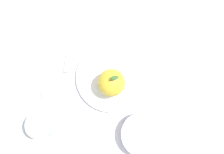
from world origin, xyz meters
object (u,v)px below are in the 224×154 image
(dinner_plate, at_px, (112,78))
(side_bowl, at_px, (144,133))
(knife, at_px, (66,72))
(spoon, at_px, (46,85))
(cup, at_px, (41,125))
(apple, at_px, (111,83))

(dinner_plate, xyz_separation_m, side_bowl, (-0.01, -0.20, 0.02))
(dinner_plate, bearing_deg, side_bowl, -92.89)
(knife, distance_m, spoon, 0.07)
(knife, bearing_deg, dinner_plate, -38.81)
(knife, bearing_deg, cup, -142.36)
(apple, xyz_separation_m, spoon, (-0.18, 0.11, -0.05))
(cup, bearing_deg, side_bowl, -36.70)
(cup, relative_size, spoon, 0.52)
(apple, distance_m, spoon, 0.22)
(knife, height_order, spoon, spoon)
(side_bowl, bearing_deg, knife, 110.07)
(apple, bearing_deg, side_bowl, -88.78)
(apple, relative_size, spoon, 0.65)
(apple, xyz_separation_m, knife, (-0.10, 0.11, -0.05))
(side_bowl, relative_size, knife, 0.78)
(side_bowl, height_order, spoon, side_bowl)
(dinner_plate, xyz_separation_m, cup, (-0.26, -0.01, 0.03))
(cup, xyz_separation_m, knife, (0.14, 0.11, -0.03))
(dinner_plate, distance_m, spoon, 0.21)
(side_bowl, relative_size, cup, 1.64)
(spoon, bearing_deg, knife, 1.55)
(spoon, bearing_deg, apple, -32.10)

